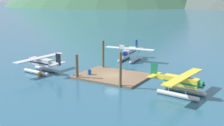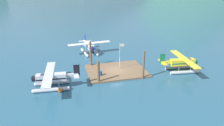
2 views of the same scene
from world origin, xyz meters
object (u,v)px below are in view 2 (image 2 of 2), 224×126
Objects in this scene: seaplane_white_bow_left at (89,47)px; mooring_buoy at (60,90)px; seaplane_silver_port_aft at (51,79)px; fuel_drum at (100,73)px; flagpole at (120,53)px; seaplane_yellow_stbd_aft at (182,64)px.

mooring_buoy is at bearing -112.39° from seaplane_white_bow_left.
mooring_buoy is 0.07× the size of seaplane_silver_port_aft.
seaplane_silver_port_aft is (-8.66, -2.27, 0.84)m from fuel_drum.
seaplane_silver_port_aft is at bearing -118.19° from seaplane_white_bow_left.
flagpole is at bearing -70.00° from seaplane_white_bow_left.
seaplane_silver_port_aft is at bearing -160.60° from flagpole.
fuel_drum is 8.99m from seaplane_silver_port_aft.
mooring_buoy is (-7.36, -4.10, -0.40)m from fuel_drum.
fuel_drum is at bearing 174.87° from seaplane_yellow_stbd_aft.
seaplane_white_bow_left reaches higher than fuel_drum.
seaplane_white_bow_left and seaplane_silver_port_aft have the same top height.
fuel_drum is at bearing 29.13° from mooring_buoy.
flagpole reaches higher than seaplane_yellow_stbd_aft.
fuel_drum is 1.28× the size of mooring_buoy.
seaplane_silver_port_aft is (-1.30, 1.83, 1.23)m from mooring_buoy.
seaplane_white_bow_left is 1.00× the size of seaplane_silver_port_aft.
flagpole is 0.50× the size of seaplane_white_bow_left.
seaplane_yellow_stbd_aft is (23.41, 2.66, 1.23)m from mooring_buoy.
fuel_drum is 0.08× the size of seaplane_silver_port_aft.
seaplane_silver_port_aft is (-13.19, -4.64, -2.05)m from flagpole.
seaplane_white_bow_left is at bearing 135.28° from seaplane_yellow_stbd_aft.
mooring_buoy is at bearing -151.44° from flagpole.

